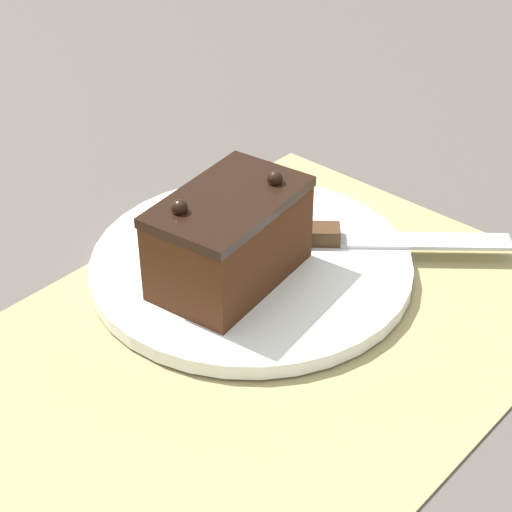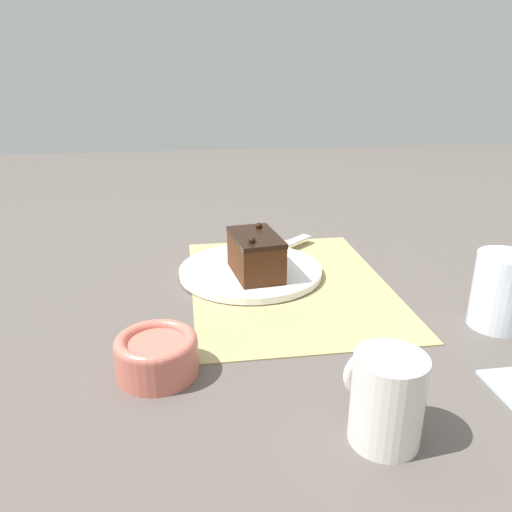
{
  "view_description": "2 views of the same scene",
  "coord_description": "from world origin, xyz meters",
  "px_view_note": "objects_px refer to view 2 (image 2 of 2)",
  "views": [
    {
      "loc": [
        -0.37,
        -0.32,
        0.41
      ],
      "look_at": [
        0.03,
        0.04,
        0.04
      ],
      "focal_mm": 60.0,
      "sensor_mm": 36.0,
      "label": 1
    },
    {
      "loc": [
        -0.78,
        0.17,
        0.36
      ],
      "look_at": [
        0.03,
        0.05,
        0.05
      ],
      "focal_mm": 35.0,
      "sensor_mm": 36.0,
      "label": 2
    }
  ],
  "objects_px": {
    "small_bowl": "(157,354)",
    "coffee_mug": "(386,397)",
    "chocolate_cake": "(256,254)",
    "serving_knife": "(266,251)",
    "drinking_glass": "(501,291)",
    "cake_plate": "(251,271)"
  },
  "relations": [
    {
      "from": "cake_plate",
      "to": "coffee_mug",
      "type": "bearing_deg",
      "value": -169.88
    },
    {
      "from": "drinking_glass",
      "to": "coffee_mug",
      "type": "height_order",
      "value": "drinking_glass"
    },
    {
      "from": "small_bowl",
      "to": "chocolate_cake",
      "type": "bearing_deg",
      "value": -31.8
    },
    {
      "from": "small_bowl",
      "to": "cake_plate",
      "type": "bearing_deg",
      "value": -28.33
    },
    {
      "from": "cake_plate",
      "to": "serving_knife",
      "type": "relative_size",
      "value": 1.51
    },
    {
      "from": "small_bowl",
      "to": "coffee_mug",
      "type": "height_order",
      "value": "coffee_mug"
    },
    {
      "from": "serving_knife",
      "to": "small_bowl",
      "type": "distance_m",
      "value": 0.41
    },
    {
      "from": "cake_plate",
      "to": "small_bowl",
      "type": "relative_size",
      "value": 2.54
    },
    {
      "from": "cake_plate",
      "to": "serving_knife",
      "type": "xyz_separation_m",
      "value": [
        0.07,
        -0.04,
        0.01
      ]
    },
    {
      "from": "coffee_mug",
      "to": "small_bowl",
      "type": "bearing_deg",
      "value": 57.49
    },
    {
      "from": "serving_knife",
      "to": "coffee_mug",
      "type": "xyz_separation_m",
      "value": [
        -0.51,
        -0.04,
        0.03
      ]
    },
    {
      "from": "serving_knife",
      "to": "drinking_glass",
      "type": "distance_m",
      "value": 0.43
    },
    {
      "from": "drinking_glass",
      "to": "coffee_mug",
      "type": "xyz_separation_m",
      "value": [
        -0.2,
        0.26,
        -0.01
      ]
    },
    {
      "from": "chocolate_cake",
      "to": "serving_knife",
      "type": "distance_m",
      "value": 0.11
    },
    {
      "from": "drinking_glass",
      "to": "serving_knife",
      "type": "bearing_deg",
      "value": 44.12
    },
    {
      "from": "chocolate_cake",
      "to": "small_bowl",
      "type": "xyz_separation_m",
      "value": [
        -0.26,
        0.16,
        -0.02
      ]
    },
    {
      "from": "cake_plate",
      "to": "serving_knife",
      "type": "bearing_deg",
      "value": -30.24
    },
    {
      "from": "cake_plate",
      "to": "drinking_glass",
      "type": "relative_size",
      "value": 2.32
    },
    {
      "from": "chocolate_cake",
      "to": "serving_knife",
      "type": "xyz_separation_m",
      "value": [
        0.1,
        -0.03,
        -0.03
      ]
    },
    {
      "from": "chocolate_cake",
      "to": "small_bowl",
      "type": "height_order",
      "value": "chocolate_cake"
    },
    {
      "from": "small_bowl",
      "to": "coffee_mug",
      "type": "relative_size",
      "value": 1.04
    },
    {
      "from": "serving_knife",
      "to": "small_bowl",
      "type": "relative_size",
      "value": 1.67
    }
  ]
}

